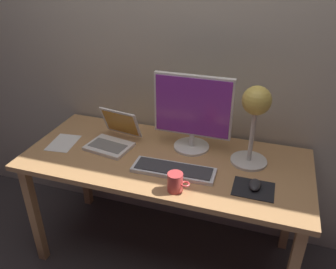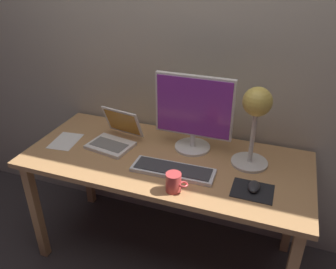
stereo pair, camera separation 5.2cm
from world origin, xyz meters
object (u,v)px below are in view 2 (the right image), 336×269
Objects in this scene: monitor at (194,111)px; mouse at (254,187)px; desk_lamp at (256,113)px; keyboard_main at (173,170)px; coffee_mug at (174,182)px; laptop at (116,134)px.

monitor reaches higher than mouse.
keyboard_main is at bearing -149.16° from desk_lamp.
mouse is at bearing -1.37° from keyboard_main.
mouse is at bearing 20.61° from coffee_mug.
coffee_mug is (0.05, -0.15, 0.04)m from keyboard_main.
desk_lamp reaches higher than coffee_mug.
coffee_mug is (0.48, -0.33, -0.01)m from laptop.
desk_lamp is (0.37, 0.22, 0.30)m from keyboard_main.
desk_lamp is (0.34, -0.05, 0.07)m from monitor.
mouse is at bearing -12.78° from laptop.
desk_lamp is 0.55m from coffee_mug.
laptop is 0.83m from desk_lamp.
monitor is 4.65× the size of mouse.
monitor reaches higher than laptop.
coffee_mug is at bearing -159.39° from mouse.
keyboard_main is at bearing 178.63° from mouse.
monitor is 0.53m from mouse.
mouse is 0.39m from coffee_mug.
keyboard_main is at bearing -23.10° from laptop.
monitor is at bearing 171.30° from desk_lamp.
laptop is 0.87m from mouse.
coffee_mug is (0.03, -0.42, -0.19)m from monitor.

